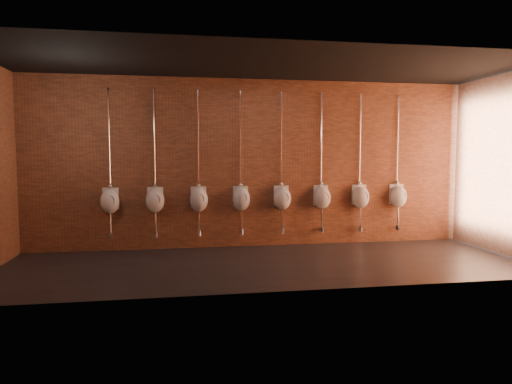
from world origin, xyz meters
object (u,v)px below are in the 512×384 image
(urinal_3, at_px, (241,198))
(urinal_4, at_px, (282,198))
(urinal_5, at_px, (322,197))
(urinal_7, at_px, (398,196))
(urinal_1, at_px, (155,200))
(urinal_6, at_px, (361,196))
(urinal_0, at_px, (110,200))
(urinal_2, at_px, (199,199))

(urinal_3, xyz_separation_m, urinal_4, (0.80, 0.00, 0.00))
(urinal_5, relative_size, urinal_7, 1.00)
(urinal_1, relative_size, urinal_6, 1.00)
(urinal_0, bearing_deg, urinal_6, 0.00)
(urinal_1, relative_size, urinal_7, 1.00)
(urinal_0, relative_size, urinal_2, 1.00)
(urinal_6, distance_m, urinal_7, 0.80)
(urinal_0, relative_size, urinal_3, 1.00)
(urinal_0, relative_size, urinal_4, 1.00)
(urinal_2, distance_m, urinal_4, 1.60)
(urinal_3, bearing_deg, urinal_5, 0.00)
(urinal_2, height_order, urinal_5, same)
(urinal_4, height_order, urinal_6, same)
(urinal_1, bearing_deg, urinal_4, 0.00)
(urinal_0, bearing_deg, urinal_1, 0.00)
(urinal_4, relative_size, urinal_6, 1.00)
(urinal_5, bearing_deg, urinal_6, 0.00)
(urinal_1, relative_size, urinal_5, 1.00)
(urinal_1, height_order, urinal_5, same)
(urinal_3, relative_size, urinal_7, 1.00)
(urinal_5, height_order, urinal_6, same)
(urinal_1, bearing_deg, urinal_2, 0.00)
(urinal_2, bearing_deg, urinal_7, 0.00)
(urinal_1, xyz_separation_m, urinal_4, (2.40, 0.00, 0.00))
(urinal_4, xyz_separation_m, urinal_6, (1.60, 0.00, 0.00))
(urinal_0, relative_size, urinal_7, 1.00)
(urinal_2, height_order, urinal_4, same)
(urinal_0, relative_size, urinal_6, 1.00)
(urinal_2, bearing_deg, urinal_1, 180.00)
(urinal_4, distance_m, urinal_7, 2.40)
(urinal_4, bearing_deg, urinal_7, 0.00)
(urinal_2, height_order, urinal_7, same)
(urinal_1, height_order, urinal_2, same)
(urinal_5, bearing_deg, urinal_2, 180.00)
(urinal_1, relative_size, urinal_3, 1.00)
(urinal_4, bearing_deg, urinal_1, 180.00)
(urinal_0, distance_m, urinal_4, 3.19)
(urinal_0, height_order, urinal_5, same)
(urinal_2, xyz_separation_m, urinal_5, (2.40, 0.00, 0.00))
(urinal_4, bearing_deg, urinal_6, 0.00)
(urinal_3, xyz_separation_m, urinal_6, (2.40, 0.00, 0.00))
(urinal_7, bearing_deg, urinal_3, 180.00)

